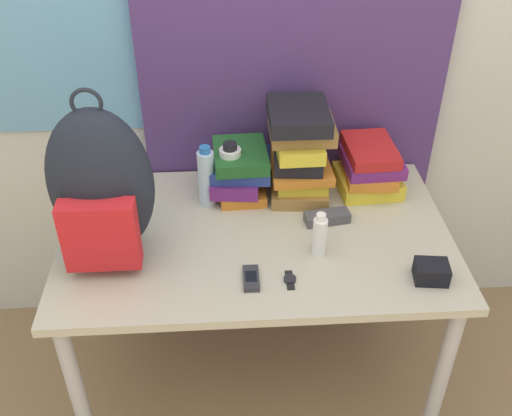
# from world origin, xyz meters

# --- Properties ---
(wall_back) EXTENTS (6.00, 0.06, 2.50)m
(wall_back) POSITION_xyz_m (-0.00, 0.86, 1.25)
(wall_back) COLOR beige
(wall_back) RESTS_ON ground_plane
(curtain_blue) EXTENTS (1.08, 0.04, 2.50)m
(curtain_blue) POSITION_xyz_m (0.16, 0.80, 1.25)
(curtain_blue) COLOR #4C336B
(curtain_blue) RESTS_ON ground_plane
(desk) EXTENTS (1.27, 0.77, 0.74)m
(desk) POSITION_xyz_m (0.00, 0.39, 0.65)
(desk) COLOR #B7B299
(desk) RESTS_ON ground_plane
(backpack) EXTENTS (0.31, 0.25, 0.55)m
(backpack) POSITION_xyz_m (-0.46, 0.32, 0.97)
(backpack) COLOR #1E232D
(backpack) RESTS_ON desk
(book_stack_left) EXTENTS (0.22, 0.24, 0.18)m
(book_stack_left) POSITION_xyz_m (-0.04, 0.62, 0.83)
(book_stack_left) COLOR orange
(book_stack_left) RESTS_ON desk
(book_stack_center) EXTENTS (0.22, 0.27, 0.33)m
(book_stack_center) POSITION_xyz_m (0.16, 0.62, 0.90)
(book_stack_center) COLOR olive
(book_stack_center) RESTS_ON desk
(book_stack_right) EXTENTS (0.23, 0.25, 0.17)m
(book_stack_right) POSITION_xyz_m (0.42, 0.63, 0.82)
(book_stack_right) COLOR yellow
(book_stack_right) RESTS_ON desk
(water_bottle) EXTENTS (0.06, 0.06, 0.23)m
(water_bottle) POSITION_xyz_m (-0.16, 0.56, 0.85)
(water_bottle) COLOR silver
(water_bottle) RESTS_ON desk
(sports_bottle) EXTENTS (0.07, 0.07, 0.22)m
(sports_bottle) POSITION_xyz_m (-0.07, 0.59, 0.84)
(sports_bottle) COLOR white
(sports_bottle) RESTS_ON desk
(sunscreen_bottle) EXTENTS (0.04, 0.04, 0.15)m
(sunscreen_bottle) POSITION_xyz_m (0.19, 0.27, 0.81)
(sunscreen_bottle) COLOR white
(sunscreen_bottle) RESTS_ON desk
(cell_phone) EXTENTS (0.05, 0.10, 0.02)m
(cell_phone) POSITION_xyz_m (-0.03, 0.16, 0.75)
(cell_phone) COLOR #2D2D33
(cell_phone) RESTS_ON desk
(sunglasses_case) EXTENTS (0.16, 0.08, 0.04)m
(sunglasses_case) POSITION_xyz_m (0.24, 0.43, 0.76)
(sunglasses_case) COLOR #47474C
(sunglasses_case) RESTS_ON desk
(camera_pouch) EXTENTS (0.11, 0.09, 0.06)m
(camera_pouch) POSITION_xyz_m (0.50, 0.13, 0.77)
(camera_pouch) COLOR black
(camera_pouch) RESTS_ON desk
(wristwatch) EXTENTS (0.04, 0.08, 0.01)m
(wristwatch) POSITION_xyz_m (0.09, 0.15, 0.74)
(wristwatch) COLOR black
(wristwatch) RESTS_ON desk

